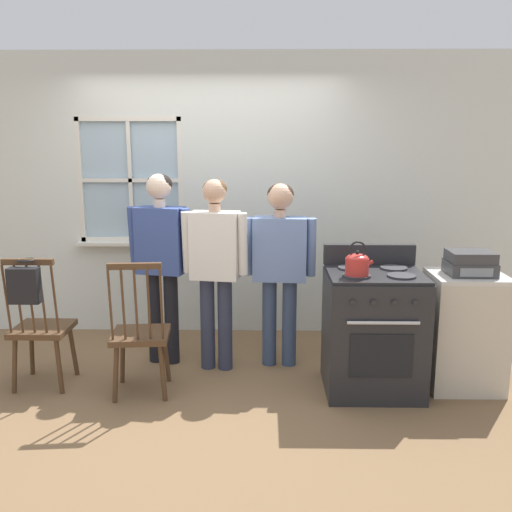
% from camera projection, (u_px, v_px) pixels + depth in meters
% --- Properties ---
extents(ground_plane, '(16.00, 16.00, 0.00)m').
position_uv_depth(ground_plane, '(197.00, 388.00, 4.42)').
color(ground_plane, brown).
extents(wall_back, '(6.40, 0.16, 2.70)m').
position_uv_depth(wall_back, '(215.00, 197.00, 5.52)').
color(wall_back, silver).
rests_on(wall_back, ground_plane).
extents(chair_by_window, '(0.42, 0.41, 1.05)m').
position_uv_depth(chair_by_window, '(41.00, 329.00, 4.40)').
color(chair_by_window, '#4C331E').
rests_on(chair_by_window, ground_plane).
extents(chair_near_wall, '(0.45, 0.44, 1.05)m').
position_uv_depth(chair_near_wall, '(140.00, 335.00, 4.26)').
color(chair_near_wall, '#4C331E').
rests_on(chair_near_wall, ground_plane).
extents(person_elderly_left, '(0.55, 0.29, 1.62)m').
position_uv_depth(person_elderly_left, '(161.00, 250.00, 4.76)').
color(person_elderly_left, black).
rests_on(person_elderly_left, ground_plane).
extents(person_teen_center, '(0.55, 0.27, 1.59)m').
position_uv_depth(person_teen_center, '(215.00, 258.00, 4.63)').
color(person_teen_center, '#2D3347').
rests_on(person_teen_center, ground_plane).
extents(person_adult_right, '(0.60, 0.24, 1.55)m').
position_uv_depth(person_adult_right, '(280.00, 256.00, 4.70)').
color(person_adult_right, '#384766').
rests_on(person_adult_right, ground_plane).
extents(stove, '(0.72, 0.68, 1.08)m').
position_uv_depth(stove, '(373.00, 330.00, 4.33)').
color(stove, '#232326').
rests_on(stove, ground_plane).
extents(kettle, '(0.21, 0.17, 0.25)m').
position_uv_depth(kettle, '(357.00, 263.00, 4.09)').
color(kettle, red).
rests_on(kettle, stove).
extents(potted_plant, '(0.12, 0.12, 0.22)m').
position_uv_depth(potted_plant, '(142.00, 235.00, 5.51)').
color(potted_plant, beige).
rests_on(potted_plant, wall_back).
extents(handbag, '(0.22, 0.19, 0.31)m').
position_uv_depth(handbag, '(24.00, 285.00, 4.09)').
color(handbag, black).
rests_on(handbag, chair_by_window).
extents(side_counter, '(0.55, 0.50, 0.90)m').
position_uv_depth(side_counter, '(464.00, 331.00, 4.39)').
color(side_counter, beige).
rests_on(side_counter, ground_plane).
extents(stereo, '(0.34, 0.29, 0.18)m').
position_uv_depth(stereo, '(470.00, 263.00, 4.26)').
color(stereo, '#38383A').
rests_on(stereo, side_counter).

